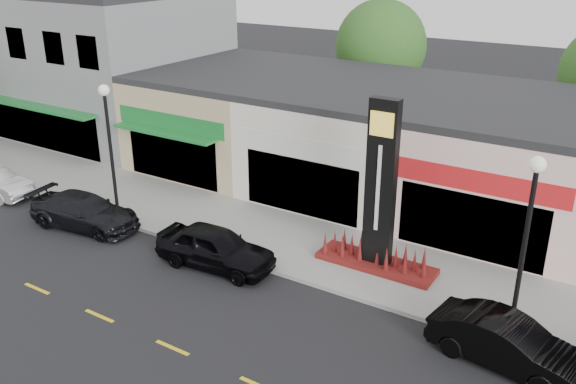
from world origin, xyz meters
name	(u,v)px	position (x,y,z in m)	size (l,w,h in m)	color
ground	(236,300)	(0.00, 0.00, 0.00)	(120.00, 120.00, 0.00)	black
sidewalk	(305,245)	(0.00, 4.35, 0.07)	(52.00, 4.30, 0.15)	gray
curb	(272,270)	(0.00, 2.10, 0.07)	(52.00, 0.20, 0.15)	gray
building_grey_2story	(106,62)	(-18.00, 11.48, 4.14)	(12.00, 10.95, 8.30)	slate
shop_beige	(235,113)	(-8.50, 11.46, 2.40)	(7.00, 10.85, 4.80)	tan
shop_cream	(356,134)	(-1.50, 11.47, 2.40)	(7.00, 10.01, 4.80)	silver
shop_pink_w	(509,160)	(5.50, 11.47, 2.40)	(7.00, 10.01, 4.80)	beige
tree_rear_west	(381,46)	(-4.00, 19.50, 5.22)	(5.20, 5.20, 7.83)	#382619
lamp_west_near	(109,138)	(-8.00, 2.50, 3.48)	(0.44, 0.44, 5.47)	black
lamp_east_near	(527,232)	(8.00, 2.50, 3.48)	(0.44, 0.44, 5.47)	black
pylon_sign	(379,211)	(3.00, 4.20, 2.27)	(4.20, 1.30, 6.00)	#570F14
car_dark_sedan	(84,212)	(-8.40, 1.14, 0.68)	(4.68, 1.90, 1.36)	black
car_black_sedan	(215,247)	(-1.91, 1.40, 0.75)	(4.38, 1.76, 1.49)	black
car_black_conv	(507,343)	(8.16, 1.29, 0.69)	(4.22, 1.47, 1.39)	black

